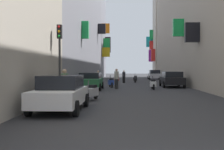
{
  "coord_description": "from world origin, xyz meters",
  "views": [
    {
      "loc": [
        -1.05,
        -3.54,
        1.77
      ],
      "look_at": [
        -2.16,
        23.62,
        1.17
      ],
      "focal_mm": 47.6,
      "sensor_mm": 36.0,
      "label": 1
    }
  ],
  "objects": [
    {
      "name": "building_left_mid_a",
      "position": [
        -8.0,
        31.13,
        7.34
      ],
      "size": [
        7.16,
        31.74,
        14.68
      ],
      "color": "gray",
      "rests_on": "ground"
    },
    {
      "name": "parked_car_black",
      "position": [
        3.49,
        24.81,
        0.78
      ],
      "size": [
        2.02,
        4.32,
        1.48
      ],
      "color": "black",
      "rests_on": "ground"
    },
    {
      "name": "scooter_black",
      "position": [
        0.38,
        34.12,
        0.46
      ],
      "size": [
        0.56,
        1.91,
        1.13
      ],
      "color": "black",
      "rests_on": "ground"
    },
    {
      "name": "scooter_blue",
      "position": [
        -2.29,
        24.38,
        0.46
      ],
      "size": [
        0.64,
        1.9,
        1.13
      ],
      "color": "#2D4CAD",
      "rests_on": "ground"
    },
    {
      "name": "building_right_near",
      "position": [
        8.0,
        25.84,
        7.86
      ],
      "size": [
        7.14,
        51.68,
        15.72
      ],
      "color": "#9E9384",
      "rests_on": "ground"
    },
    {
      "name": "building_right_mid_b",
      "position": [
        7.98,
        56.85,
        9.69
      ],
      "size": [
        7.39,
        6.31,
        19.42
      ],
      "color": "#B2A899",
      "rests_on": "ground"
    },
    {
      "name": "parked_car_green",
      "position": [
        -3.88,
        21.09,
        0.75
      ],
      "size": [
        2.01,
        4.5,
        1.41
      ],
      "color": "#236638",
      "rests_on": "ground"
    },
    {
      "name": "pedestrian_crossing",
      "position": [
        -4.13,
        11.7,
        0.87
      ],
      "size": [
        0.46,
        0.46,
        1.74
      ],
      "color": "#3D3D3D",
      "rests_on": "ground"
    },
    {
      "name": "pedestrian_mid_street",
      "position": [
        -3.51,
        24.48,
        0.78
      ],
      "size": [
        0.54,
        0.54,
        1.57
      ],
      "color": "#292929",
      "rests_on": "ground"
    },
    {
      "name": "building_left_mid_b",
      "position": [
        -7.99,
        53.5,
        9.6
      ],
      "size": [
        7.39,
        13.0,
        19.23
      ],
      "color": "gray",
      "rests_on": "ground"
    },
    {
      "name": "ground_plane",
      "position": [
        0.0,
        30.0,
        0.0
      ],
      "size": [
        140.0,
        140.0,
        0.0
      ],
      "primitive_type": "plane",
      "color": "#2D2D30"
    },
    {
      "name": "pedestrian_near_right",
      "position": [
        -1.71,
        22.12,
        0.88
      ],
      "size": [
        0.51,
        0.51,
        1.75
      ],
      "color": "#272727",
      "rests_on": "ground"
    },
    {
      "name": "scooter_silver",
      "position": [
        -2.85,
        12.79,
        0.46
      ],
      "size": [
        0.69,
        1.94,
        1.13
      ],
      "color": "#ADADB2",
      "rests_on": "ground"
    },
    {
      "name": "parked_car_white",
      "position": [
        -3.7,
        8.71,
        0.77
      ],
      "size": [
        1.95,
        4.32,
        1.48
      ],
      "color": "white",
      "rests_on": "ground"
    },
    {
      "name": "traffic_light_near_corner",
      "position": [
        -4.59,
        12.61,
        2.84
      ],
      "size": [
        0.26,
        0.34,
        4.16
      ],
      "color": "#2D2D2D",
      "rests_on": "ground"
    },
    {
      "name": "pedestrian_near_left",
      "position": [
        -1.08,
        32.53,
        0.77
      ],
      "size": [
        0.51,
        0.51,
        1.55
      ],
      "color": "black",
      "rests_on": "ground"
    },
    {
      "name": "scooter_white",
      "position": [
        1.39,
        21.59,
        0.46
      ],
      "size": [
        0.44,
        1.84,
        1.13
      ],
      "color": "silver",
      "rests_on": "ground"
    },
    {
      "name": "parked_car_silver",
      "position": [
        3.79,
        43.98,
        0.8
      ],
      "size": [
        1.96,
        3.97,
        1.53
      ],
      "color": "#B7B7BC",
      "rests_on": "ground"
    },
    {
      "name": "scooter_red",
      "position": [
        -2.0,
        34.0,
        0.46
      ],
      "size": [
        0.61,
        1.93,
        1.13
      ],
      "color": "red",
      "rests_on": "ground"
    }
  ]
}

